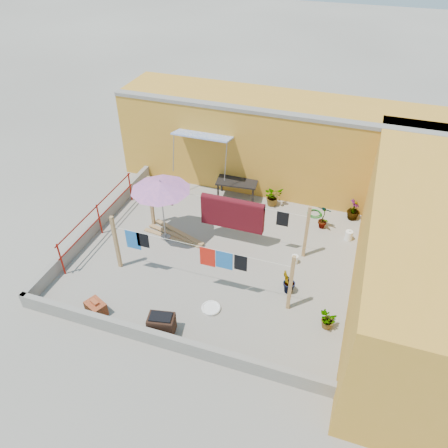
{
  "coord_description": "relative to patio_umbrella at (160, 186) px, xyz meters",
  "views": [
    {
      "loc": [
        3.45,
        -9.38,
        8.75
      ],
      "look_at": [
        0.14,
        0.3,
        0.98
      ],
      "focal_mm": 35.0,
      "sensor_mm": 36.0,
      "label": 1
    }
  ],
  "objects": [
    {
      "name": "ground",
      "position": [
        1.8,
        -0.24,
        -1.93
      ],
      "size": [
        80.0,
        80.0,
        0.0
      ],
      "primitive_type": "plane",
      "color": "#9E998E",
      "rests_on": "ground"
    },
    {
      "name": "lumber_pile",
      "position": [
        0.27,
        0.16,
        -1.86
      ],
      "size": [
        2.13,
        0.83,
        0.13
      ],
      "color": "tan",
      "rests_on": "ground"
    },
    {
      "name": "wall_back",
      "position": [
        2.3,
        4.45,
        -0.32
      ],
      "size": [
        11.0,
        3.27,
        3.21
      ],
      "color": "gold",
      "rests_on": "ground"
    },
    {
      "name": "outdoor_table",
      "position": [
        1.44,
        2.96,
        -1.33
      ],
      "size": [
        1.49,
        0.86,
        0.67
      ],
      "color": "black",
      "rests_on": "ground"
    },
    {
      "name": "plant_back_a",
      "position": [
        2.77,
        2.92,
        -1.57
      ],
      "size": [
        0.85,
        0.85,
        0.71
      ],
      "primitive_type": "imported",
      "rotation": [
        0.0,
        0.0,
        0.76
      ],
      "color": "#1B5F1B",
      "rests_on": "ground"
    },
    {
      "name": "plant_back_b",
      "position": [
        5.5,
        2.96,
        -1.57
      ],
      "size": [
        0.43,
        0.43,
        0.73
      ],
      "primitive_type": "imported",
      "rotation": [
        0.0,
        0.0,
        1.63
      ],
      "color": "#1B5F1B",
      "rests_on": "ground"
    },
    {
      "name": "clothesline_rig",
      "position": [
        1.98,
        0.33,
        -0.91
      ],
      "size": [
        5.09,
        2.35,
        1.8
      ],
      "color": "tan",
      "rests_on": "ground"
    },
    {
      "name": "water_jug_b",
      "position": [
        5.5,
        1.78,
        -1.77
      ],
      "size": [
        0.24,
        0.24,
        0.37
      ],
      "color": "white",
      "rests_on": "ground"
    },
    {
      "name": "plant_right_b",
      "position": [
        4.18,
        -1.1,
        -1.55
      ],
      "size": [
        0.48,
        0.52,
        0.75
      ],
      "primitive_type": "imported",
      "rotation": [
        0.0,
        0.0,
        4.26
      ],
      "color": "#1B5F1B",
      "rests_on": "ground"
    },
    {
      "name": "white_basin",
      "position": [
        2.4,
        -2.35,
        -1.88
      ],
      "size": [
        0.51,
        0.51,
        0.09
      ],
      "color": "white",
      "rests_on": "ground"
    },
    {
      "name": "parapet_left",
      "position": [
        -2.28,
        -0.24,
        -1.71
      ],
      "size": [
        0.16,
        7.3,
        0.44
      ],
      "primitive_type": "cube",
      "color": "gray",
      "rests_on": "ground"
    },
    {
      "name": "parapet_front",
      "position": [
        1.8,
        -3.82,
        -1.71
      ],
      "size": [
        8.3,
        0.16,
        0.44
      ],
      "primitive_type": "cube",
      "color": "gray",
      "rests_on": "ground"
    },
    {
      "name": "brick_stack",
      "position": [
        -0.36,
        -3.44,
        -1.73
      ],
      "size": [
        0.63,
        0.56,
        0.45
      ],
      "color": "#974B22",
      "rests_on": "ground"
    },
    {
      "name": "plant_right_a",
      "position": [
        4.63,
        2.14,
        -1.48
      ],
      "size": [
        0.54,
        0.44,
        0.9
      ],
      "primitive_type": "imported",
      "rotation": [
        0.0,
        0.0,
        2.87
      ],
      "color": "#1B5F1B",
      "rests_on": "ground"
    },
    {
      "name": "water_jug_a",
      "position": [
        4.12,
        0.15,
        -1.79
      ],
      "size": [
        0.2,
        0.2,
        0.31
      ],
      "color": "white",
      "rests_on": "ground"
    },
    {
      "name": "green_hose",
      "position": [
        4.28,
        2.8,
        -1.9
      ],
      "size": [
        0.51,
        0.51,
        0.08
      ],
      "color": "#186F1B",
      "rests_on": "ground"
    },
    {
      "name": "brazier",
      "position": [
        1.51,
        -3.44,
        -1.65
      ],
      "size": [
        0.72,
        0.55,
        0.58
      ],
      "color": "black",
      "rests_on": "ground"
    },
    {
      "name": "patio_umbrella",
      "position": [
        0.0,
        0.0,
        0.0
      ],
      "size": [
        2.31,
        2.31,
        2.15
      ],
      "color": "gray",
      "rests_on": "ground"
    },
    {
      "name": "plant_right_c",
      "position": [
        5.38,
        -1.98,
        -1.66
      ],
      "size": [
        0.5,
        0.55,
        0.54
      ],
      "primitive_type": "imported",
      "rotation": [
        0.0,
        0.0,
        4.87
      ],
      "color": "#1B5F1B",
      "rests_on": "ground"
    },
    {
      "name": "red_railing",
      "position": [
        -2.05,
        -0.44,
        -1.21
      ],
      "size": [
        0.05,
        4.2,
        1.1
      ],
      "color": "maroon",
      "rests_on": "ground"
    },
    {
      "name": "wall_right",
      "position": [
        7.0,
        -0.24,
        -0.33
      ],
      "size": [
        2.4,
        9.0,
        3.2
      ],
      "primitive_type": "cube",
      "color": "gold",
      "rests_on": "ground"
    }
  ]
}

